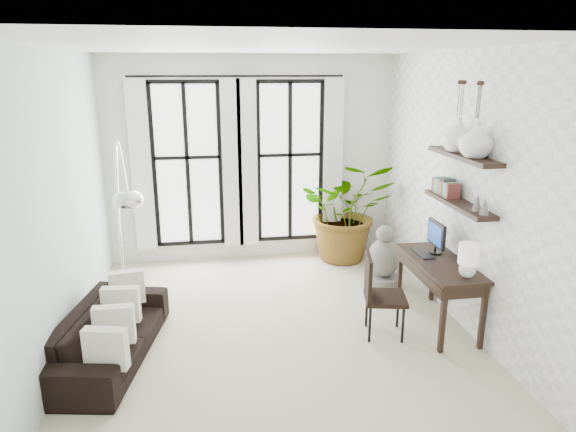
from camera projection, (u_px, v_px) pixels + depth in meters
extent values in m
plane|color=beige|center=(274.00, 328.00, 6.13)|extent=(5.00, 5.00, 0.00)
plane|color=white|center=(271.00, 47.00, 5.24)|extent=(5.00, 5.00, 0.00)
plane|color=silver|center=(59.00, 207.00, 5.34)|extent=(0.00, 5.00, 5.00)
plane|color=white|center=(462.00, 191.00, 6.03)|extent=(0.00, 5.00, 5.00)
plane|color=white|center=(252.00, 160.00, 8.06)|extent=(4.50, 0.00, 4.50)
cube|color=white|center=(187.00, 166.00, 7.89)|extent=(1.00, 0.02, 2.50)
cube|color=white|center=(141.00, 168.00, 7.69)|extent=(0.30, 0.04, 2.60)
cube|color=white|center=(232.00, 165.00, 7.90)|extent=(0.30, 0.04, 2.60)
cube|color=white|center=(290.00, 163.00, 8.13)|extent=(1.00, 0.02, 2.50)
cube|color=white|center=(248.00, 165.00, 7.94)|extent=(0.30, 0.04, 2.60)
cube|color=white|center=(333.00, 162.00, 8.14)|extent=(0.30, 0.04, 2.60)
cylinder|color=black|center=(237.00, 76.00, 7.56)|extent=(3.20, 0.03, 0.03)
cube|color=black|center=(458.00, 204.00, 5.84)|extent=(0.25, 1.30, 0.05)
cube|color=black|center=(463.00, 156.00, 5.69)|extent=(0.25, 1.30, 0.05)
cube|color=#B92E2E|center=(438.00, 184.00, 6.33)|extent=(0.16, 0.04, 0.18)
cube|color=#396FC8|center=(440.00, 184.00, 6.29)|extent=(0.16, 0.04, 0.18)
cube|color=yellow|center=(441.00, 185.00, 6.25)|extent=(0.16, 0.04, 0.18)
cube|color=green|center=(443.00, 186.00, 6.21)|extent=(0.16, 0.04, 0.18)
cube|color=purple|center=(445.00, 187.00, 6.16)|extent=(0.16, 0.04, 0.18)
cube|color=#CD552D|center=(446.00, 188.00, 6.12)|extent=(0.16, 0.04, 0.18)
cube|color=#434343|center=(448.00, 189.00, 6.08)|extent=(0.16, 0.04, 0.18)
cube|color=#37C29B|center=(450.00, 189.00, 6.03)|extent=(0.16, 0.04, 0.18)
cube|color=gray|center=(452.00, 190.00, 5.99)|extent=(0.16, 0.04, 0.18)
cube|color=brown|center=(453.00, 191.00, 5.95)|extent=(0.16, 0.04, 0.18)
cone|color=slate|center=(477.00, 203.00, 5.43)|extent=(0.10, 0.10, 0.18)
cone|color=slate|center=(485.00, 206.00, 5.29)|extent=(0.10, 0.10, 0.18)
imported|color=black|center=(110.00, 333.00, 5.43)|extent=(1.11, 2.05, 0.57)
cube|color=beige|center=(106.00, 349.00, 4.72)|extent=(0.40, 0.12, 0.40)
cube|color=beige|center=(114.00, 325.00, 5.17)|extent=(0.40, 0.12, 0.40)
cube|color=beige|center=(121.00, 304.00, 5.61)|extent=(0.40, 0.12, 0.40)
cube|color=beige|center=(127.00, 287.00, 6.05)|extent=(0.40, 0.12, 0.40)
imported|color=#2D7228|center=(347.00, 210.00, 8.16)|extent=(1.61, 1.44, 1.63)
cube|color=black|center=(440.00, 263.00, 6.01)|extent=(0.58, 1.37, 0.04)
cube|color=black|center=(438.00, 270.00, 6.04)|extent=(0.53, 1.31, 0.13)
cube|color=black|center=(443.00, 320.00, 5.49)|extent=(0.05, 0.05, 0.76)
cube|color=black|center=(483.00, 317.00, 5.56)|extent=(0.05, 0.05, 0.76)
cube|color=black|center=(400.00, 275.00, 6.69)|extent=(0.05, 0.05, 0.76)
cube|color=black|center=(433.00, 273.00, 6.76)|extent=(0.05, 0.05, 0.76)
cube|color=black|center=(436.00, 234.00, 6.20)|extent=(0.04, 0.42, 0.30)
cube|color=navy|center=(435.00, 234.00, 6.19)|extent=(0.00, 0.36, 0.24)
cube|color=black|center=(423.00, 253.00, 6.24)|extent=(0.15, 0.40, 0.02)
sphere|color=silver|center=(467.00, 271.00, 5.49)|extent=(0.18, 0.18, 0.18)
cylinder|color=white|center=(469.00, 254.00, 5.44)|extent=(0.22, 0.22, 0.22)
cube|color=black|center=(385.00, 298.00, 5.86)|extent=(0.55, 0.55, 0.05)
cube|color=black|center=(368.00, 277.00, 5.80)|extent=(0.14, 0.46, 0.51)
cylinder|color=black|center=(374.00, 326.00, 5.73)|extent=(0.03, 0.03, 0.43)
cylinder|color=black|center=(405.00, 324.00, 5.78)|extent=(0.03, 0.03, 0.43)
cylinder|color=black|center=(364.00, 311.00, 6.08)|extent=(0.03, 0.03, 0.43)
cylinder|color=black|center=(394.00, 309.00, 6.13)|extent=(0.03, 0.03, 0.43)
cylinder|color=silver|center=(125.00, 289.00, 7.11)|extent=(0.33, 0.33, 0.09)
cylinder|color=silver|center=(122.00, 257.00, 6.99)|extent=(0.03, 0.03, 0.93)
ellipsoid|color=silver|center=(128.00, 200.00, 5.13)|extent=(0.30, 0.30, 0.19)
cylinder|color=slate|center=(382.00, 281.00, 7.31)|extent=(0.50, 0.50, 0.15)
ellipsoid|color=slate|center=(384.00, 258.00, 7.22)|extent=(0.45, 0.45, 0.55)
sphere|color=slate|center=(385.00, 234.00, 7.12)|extent=(0.25, 0.25, 0.25)
imported|color=white|center=(476.00, 139.00, 5.39)|extent=(0.37, 0.37, 0.38)
imported|color=white|center=(458.00, 135.00, 5.77)|extent=(0.37, 0.37, 0.38)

